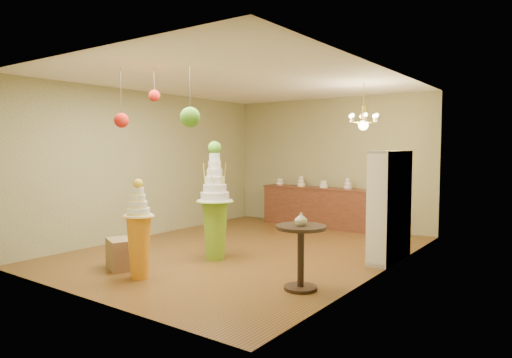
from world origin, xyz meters
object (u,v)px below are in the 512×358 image
Objects in this scene: sideboard at (323,207)px; round_table at (301,248)px; pedestal_green at (215,214)px; pedestal_orange at (139,238)px.

round_table is (1.94, -4.37, 0.07)m from sideboard.
sideboard is (0.02, 3.81, -0.29)m from pedestal_green.
sideboard is at bearing 113.92° from round_table.
pedestal_orange is at bearing -157.43° from round_table.
pedestal_orange is 1.67× the size of round_table.
pedestal_green reaches higher than pedestal_orange.
pedestal_orange is 5.26m from sideboard.
sideboard is 4.78m from round_table.
sideboard is at bearing 88.02° from pedestal_orange.
pedestal_orange is 2.30m from round_table.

